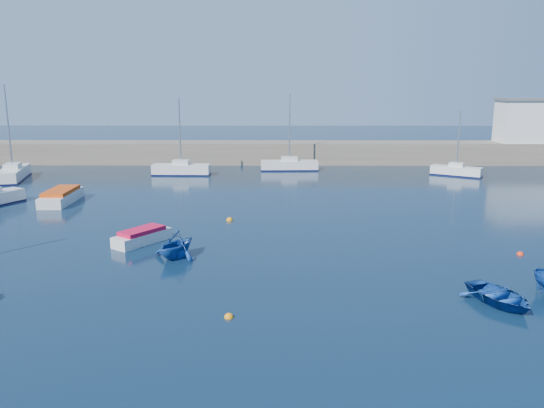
{
  "coord_description": "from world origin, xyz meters",
  "views": [
    {
      "loc": [
        -2.23,
        -19.13,
        9.29
      ],
      "look_at": [
        -2.47,
        15.41,
        1.6
      ],
      "focal_mm": 35.0,
      "sensor_mm": 36.0,
      "label": 1
    }
  ],
  "objects_px": {
    "sailboat_4": "(13,173)",
    "sailboat_6": "(289,165)",
    "sailboat_5": "(181,169)",
    "dinghy_center": "(499,296)",
    "motorboat_1": "(142,236)",
    "harbor_office": "(541,122)",
    "sailboat_7": "(456,171)",
    "dinghy_left": "(176,244)",
    "motorboat_2": "(61,196)"
  },
  "relations": [
    {
      "from": "sailboat_4",
      "to": "sailboat_6",
      "type": "distance_m",
      "value": 28.95
    },
    {
      "from": "sailboat_5",
      "to": "dinghy_center",
      "type": "xyz_separation_m",
      "value": [
        19.87,
        -34.28,
        -0.29
      ]
    },
    {
      "from": "sailboat_5",
      "to": "motorboat_1",
      "type": "bearing_deg",
      "value": -174.23
    },
    {
      "from": "sailboat_5",
      "to": "sailboat_4",
      "type": "bearing_deg",
      "value": 101.23
    },
    {
      "from": "harbor_office",
      "to": "sailboat_7",
      "type": "bearing_deg",
      "value": -144.07
    },
    {
      "from": "sailboat_5",
      "to": "sailboat_6",
      "type": "bearing_deg",
      "value": -72.63
    },
    {
      "from": "sailboat_4",
      "to": "dinghy_left",
      "type": "xyz_separation_m",
      "value": [
        21.21,
        -25.06,
        0.11
      ]
    },
    {
      "from": "sailboat_7",
      "to": "dinghy_left",
      "type": "relative_size",
      "value": 2.37
    },
    {
      "from": "motorboat_1",
      "to": "sailboat_5",
      "type": "bearing_deg",
      "value": 130.02
    },
    {
      "from": "sailboat_4",
      "to": "motorboat_1",
      "type": "relative_size",
      "value": 2.52
    },
    {
      "from": "harbor_office",
      "to": "sailboat_5",
      "type": "relative_size",
      "value": 1.23
    },
    {
      "from": "sailboat_6",
      "to": "dinghy_center",
      "type": "relative_size",
      "value": 2.47
    },
    {
      "from": "sailboat_5",
      "to": "dinghy_center",
      "type": "height_order",
      "value": "sailboat_5"
    },
    {
      "from": "motorboat_2",
      "to": "sailboat_4",
      "type": "bearing_deg",
      "value": 128.66
    },
    {
      "from": "sailboat_5",
      "to": "motorboat_1",
      "type": "relative_size",
      "value": 2.16
    },
    {
      "from": "sailboat_4",
      "to": "harbor_office",
      "type": "bearing_deg",
      "value": -2.42
    },
    {
      "from": "sailboat_4",
      "to": "sailboat_5",
      "type": "height_order",
      "value": "sailboat_4"
    },
    {
      "from": "harbor_office",
      "to": "motorboat_2",
      "type": "height_order",
      "value": "harbor_office"
    },
    {
      "from": "sailboat_4",
      "to": "motorboat_2",
      "type": "xyz_separation_m",
      "value": [
        9.21,
        -10.9,
        -0.13
      ]
    },
    {
      "from": "harbor_office",
      "to": "sailboat_4",
      "type": "distance_m",
      "value": 60.32
    },
    {
      "from": "harbor_office",
      "to": "dinghy_center",
      "type": "bearing_deg",
      "value": -117.36
    },
    {
      "from": "sailboat_5",
      "to": "sailboat_7",
      "type": "xyz_separation_m",
      "value": [
        29.24,
        -0.37,
        -0.08
      ]
    },
    {
      "from": "sailboat_7",
      "to": "dinghy_center",
      "type": "relative_size",
      "value": 2.02
    },
    {
      "from": "sailboat_7",
      "to": "motorboat_2",
      "type": "bearing_deg",
      "value": 141.65
    },
    {
      "from": "sailboat_7",
      "to": "motorboat_1",
      "type": "bearing_deg",
      "value": 163.9
    },
    {
      "from": "sailboat_6",
      "to": "sailboat_7",
      "type": "bearing_deg",
      "value": -104.12
    },
    {
      "from": "motorboat_2",
      "to": "dinghy_left",
      "type": "xyz_separation_m",
      "value": [
        11.99,
        -14.15,
        0.24
      ]
    },
    {
      "from": "harbor_office",
      "to": "dinghy_center",
      "type": "xyz_separation_m",
      "value": [
        -22.46,
        -43.4,
        -4.75
      ]
    },
    {
      "from": "dinghy_left",
      "to": "sailboat_7",
      "type": "bearing_deg",
      "value": 75.76
    },
    {
      "from": "motorboat_1",
      "to": "dinghy_left",
      "type": "relative_size",
      "value": 1.29
    },
    {
      "from": "sailboat_4",
      "to": "dinghy_center",
      "type": "bearing_deg",
      "value": -54.66
    },
    {
      "from": "sailboat_6",
      "to": "dinghy_left",
      "type": "relative_size",
      "value": 2.89
    },
    {
      "from": "sailboat_4",
      "to": "dinghy_left",
      "type": "distance_m",
      "value": 32.83
    },
    {
      "from": "sailboat_6",
      "to": "dinghy_center",
      "type": "height_order",
      "value": "sailboat_6"
    },
    {
      "from": "motorboat_2",
      "to": "sailboat_6",
      "type": "bearing_deg",
      "value": 40.64
    },
    {
      "from": "motorboat_1",
      "to": "sailboat_4",
      "type": "bearing_deg",
      "value": 165.28
    },
    {
      "from": "dinghy_left",
      "to": "sailboat_4",
      "type": "bearing_deg",
      "value": 157.71
    },
    {
      "from": "sailboat_6",
      "to": "dinghy_left",
      "type": "height_order",
      "value": "sailboat_6"
    },
    {
      "from": "harbor_office",
      "to": "motorboat_2",
      "type": "xyz_separation_m",
      "value": [
        -49.72,
        -22.97,
        -4.57
      ]
    },
    {
      "from": "sailboat_4",
      "to": "dinghy_left",
      "type": "relative_size",
      "value": 3.25
    },
    {
      "from": "sailboat_5",
      "to": "dinghy_left",
      "type": "bearing_deg",
      "value": -169.51
    },
    {
      "from": "harbor_office",
      "to": "sailboat_5",
      "type": "xyz_separation_m",
      "value": [
        -42.33,
        -9.12,
        -4.45
      ]
    },
    {
      "from": "dinghy_center",
      "to": "dinghy_left",
      "type": "distance_m",
      "value": 16.51
    },
    {
      "from": "motorboat_2",
      "to": "dinghy_center",
      "type": "xyz_separation_m",
      "value": [
        27.26,
        -20.43,
        -0.17
      ]
    },
    {
      "from": "dinghy_left",
      "to": "sailboat_6",
      "type": "bearing_deg",
      "value": 104.82
    },
    {
      "from": "sailboat_5",
      "to": "harbor_office",
      "type": "bearing_deg",
      "value": -76.7
    },
    {
      "from": "sailboat_4",
      "to": "motorboat_1",
      "type": "xyz_separation_m",
      "value": [
        18.64,
        -22.31,
        -0.23
      ]
    },
    {
      "from": "motorboat_2",
      "to": "dinghy_left",
      "type": "distance_m",
      "value": 18.55
    },
    {
      "from": "sailboat_5",
      "to": "sailboat_7",
      "type": "relative_size",
      "value": 1.18
    },
    {
      "from": "sailboat_5",
      "to": "motorboat_2",
      "type": "height_order",
      "value": "sailboat_5"
    }
  ]
}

